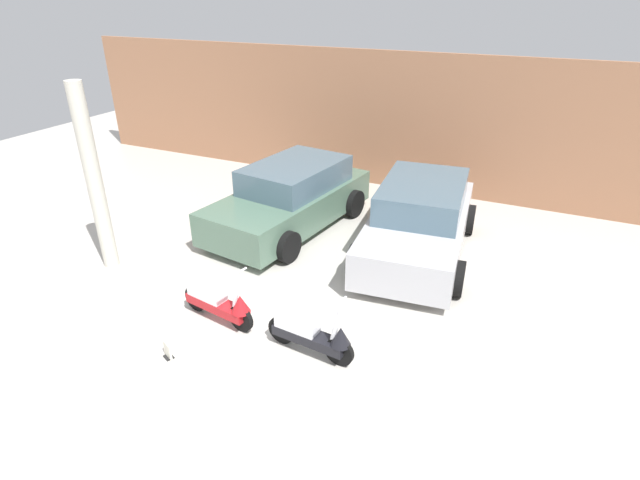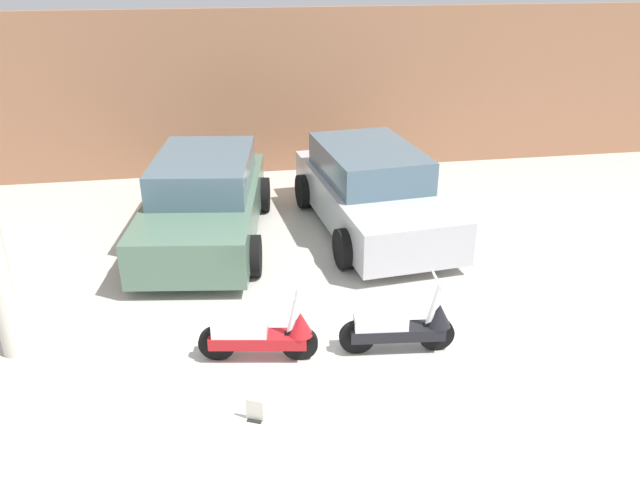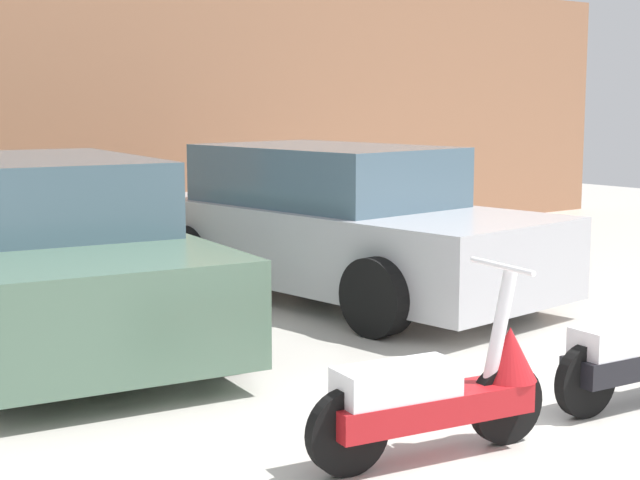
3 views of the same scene
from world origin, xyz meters
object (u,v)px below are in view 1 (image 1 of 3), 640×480
at_px(scooter_front_left, 220,302).
at_px(car_rear_center, 419,221).
at_px(scooter_front_right, 313,334).
at_px(placard_near_left_scooter, 168,351).
at_px(car_rear_left, 291,198).
at_px(support_column_side, 94,180).

height_order(scooter_front_left, car_rear_center, car_rear_center).
relative_size(scooter_front_right, placard_near_left_scooter, 5.57).
height_order(scooter_front_left, car_rear_left, car_rear_left).
height_order(scooter_front_right, car_rear_left, car_rear_left).
bearing_deg(car_rear_left, scooter_front_left, 18.44).
distance_m(car_rear_center, support_column_side, 6.22).
bearing_deg(scooter_front_left, support_column_side, 177.52).
bearing_deg(support_column_side, placard_near_left_scooter, -30.94).
xyz_separation_m(scooter_front_right, car_rear_center, (0.52, 3.83, 0.34)).
relative_size(car_rear_center, placard_near_left_scooter, 17.07).
bearing_deg(car_rear_center, placard_near_left_scooter, -32.65).
bearing_deg(support_column_side, car_rear_left, 52.44).
xyz_separation_m(placard_near_left_scooter, support_column_side, (-2.88, 1.73, 1.64)).
distance_m(scooter_front_right, placard_near_left_scooter, 2.15).
relative_size(scooter_front_left, scooter_front_right, 1.01).
relative_size(car_rear_left, car_rear_center, 1.01).
height_order(scooter_front_left, placard_near_left_scooter, scooter_front_left).
height_order(car_rear_left, support_column_side, support_column_side).
relative_size(scooter_front_right, support_column_side, 0.41).
distance_m(scooter_front_right, car_rear_left, 4.54).
bearing_deg(scooter_front_right, car_rear_left, 127.67).
xyz_separation_m(scooter_front_left, car_rear_left, (-0.69, 3.73, 0.33)).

